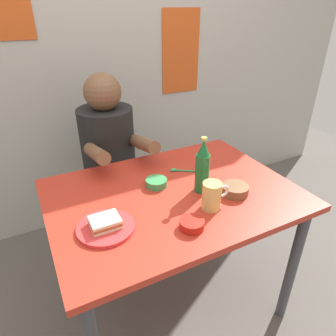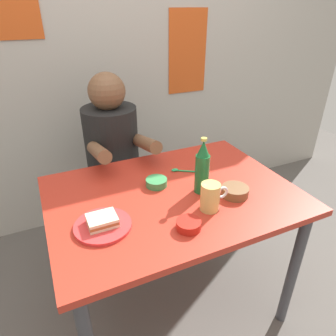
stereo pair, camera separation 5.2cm
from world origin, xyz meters
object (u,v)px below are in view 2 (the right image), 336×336
beer_bottle (202,168)px  dip_bowl_green (156,182)px  plate_orange (103,226)px  beer_mug (211,197)px  sandwich (102,220)px  person_seated (112,141)px  dining_table (172,209)px  stool (117,198)px

beer_bottle → dip_bowl_green: beer_bottle is taller
plate_orange → beer_mug: bearing=-9.1°
sandwich → dip_bowl_green: 0.36m
person_seated → plate_orange: 0.77m
plate_orange → person_seated: bearing=71.9°
dining_table → beer_bottle: 0.25m
sandwich → beer_bottle: bearing=7.7°
dining_table → dip_bowl_green: (-0.04, 0.08, 0.11)m
plate_orange → sandwich: 0.02m
sandwich → dip_bowl_green: (0.30, 0.19, -0.01)m
dining_table → sandwich: (-0.35, -0.11, 0.13)m
beer_bottle → beer_mug: bearing=-104.6°
stool → person_seated: 0.42m
beer_mug → dining_table: bearing=115.8°
dining_table → beer_mug: (0.09, -0.18, 0.15)m
beer_bottle → dip_bowl_green: 0.23m
plate_orange → beer_bottle: (0.47, 0.06, 0.11)m
dining_table → stool: size_ratio=2.44×
dining_table → stool: 0.71m
stool → sandwich: size_ratio=4.09×
person_seated → sandwich: bearing=-108.1°
beer_mug → person_seated: bearing=103.8°
stool → beer_mug: 0.95m
stool → sandwich: 0.88m
plate_orange → beer_mug: size_ratio=1.75×
plate_orange → dining_table: bearing=17.5°
plate_orange → beer_bottle: bearing=7.7°
beer_mug → dip_bowl_green: (-0.13, 0.26, -0.04)m
person_seated → beer_bottle: (0.23, -0.66, 0.09)m
stool → plate_orange: (-0.24, -0.74, 0.40)m
dining_table → sandwich: sandwich is taller
stool → person_seated: person_seated is taller
sandwich → beer_bottle: 0.48m
dip_bowl_green → beer_bottle: bearing=-37.8°
beer_bottle → dining_table: bearing=159.3°
beer_mug → beer_bottle: bearing=75.4°
stool → sandwich: bearing=-107.8°
dining_table → dip_bowl_green: dip_bowl_green is taller
person_seated → beer_mug: bearing=-76.2°
plate_orange → sandwich: sandwich is taller
person_seated → beer_mug: (0.20, -0.80, 0.03)m
beer_bottle → dip_bowl_green: size_ratio=2.62×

